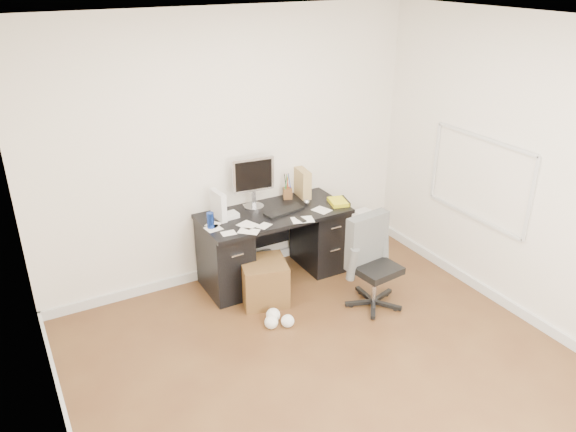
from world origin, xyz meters
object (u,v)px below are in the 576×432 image
lcd_monitor (253,183)px  keyboard (284,211)px  pc_tower (351,234)px  desk (274,243)px  wicker_basket (264,281)px  office_chair (376,264)px

lcd_monitor → keyboard: lcd_monitor is taller
pc_tower → lcd_monitor: bearing=179.7°
desk → wicker_basket: size_ratio=3.50×
wicker_basket → pc_tower: bearing=18.1°
desk → pc_tower: desk is taller
desk → lcd_monitor: 0.67m
office_chair → wicker_basket: (-0.90, 0.59, -0.24)m
keyboard → office_chair: 1.07m
pc_tower → keyboard: bearing=-166.5°
pc_tower → wicker_basket: (-1.34, -0.44, -0.00)m
pc_tower → wicker_basket: 1.41m
lcd_monitor → pc_tower: bearing=0.7°
office_chair → lcd_monitor: bearing=115.8°
lcd_monitor → wicker_basket: bearing=-101.3°
office_chair → pc_tower: bearing=59.9°
lcd_monitor → office_chair: (0.72, -1.14, -0.57)m
desk → pc_tower: (1.04, 0.08, -0.18)m
pc_tower → wicker_basket: bearing=-156.7°
lcd_monitor → pc_tower: size_ratio=1.26×
pc_tower → wicker_basket: size_ratio=1.01×
office_chair → wicker_basket: size_ratio=2.11×
keyboard → wicker_basket: 0.74m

